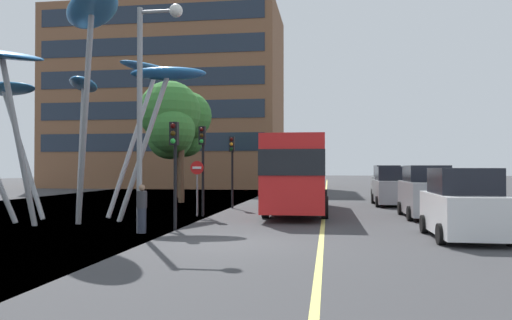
{
  "coord_description": "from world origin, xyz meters",
  "views": [
    {
      "loc": [
        2.7,
        -14.04,
        2.17
      ],
      "look_at": [
        -0.5,
        7.95,
        2.5
      ],
      "focal_mm": 34.83,
      "sensor_mm": 36.0,
      "label": 1
    }
  ],
  "objects_px": {
    "leaf_sculpture": "(66,72)",
    "car_parked_mid": "(426,193)",
    "car_parked_far": "(392,187)",
    "car_parked_near": "(464,206)",
    "street_lamp": "(149,88)",
    "car_side_street": "(387,183)",
    "traffic_light_kerb_near": "(174,152)",
    "traffic_light_kerb_far": "(202,152)",
    "traffic_light_island_mid": "(232,157)",
    "pedestrian": "(142,209)",
    "no_entry_sign": "(197,179)",
    "red_bus": "(298,170)"
  },
  "relations": [
    {
      "from": "leaf_sculpture",
      "to": "car_parked_mid",
      "type": "bearing_deg",
      "value": 13.88
    },
    {
      "from": "car_parked_far",
      "to": "car_parked_near",
      "type": "bearing_deg",
      "value": -87.96
    },
    {
      "from": "leaf_sculpture",
      "to": "street_lamp",
      "type": "xyz_separation_m",
      "value": [
        4.57,
        -2.87,
        -1.21
      ]
    },
    {
      "from": "car_parked_mid",
      "to": "car_parked_far",
      "type": "bearing_deg",
      "value": 94.74
    },
    {
      "from": "car_parked_mid",
      "to": "car_side_street",
      "type": "xyz_separation_m",
      "value": [
        -0.11,
        13.48,
        0.01
      ]
    },
    {
      "from": "car_parked_near",
      "to": "car_parked_far",
      "type": "xyz_separation_m",
      "value": [
        -0.47,
        13.31,
        0.03
      ]
    },
    {
      "from": "traffic_light_kerb_near",
      "to": "traffic_light_kerb_far",
      "type": "distance_m",
      "value": 4.84
    },
    {
      "from": "traffic_light_island_mid",
      "to": "pedestrian",
      "type": "height_order",
      "value": "traffic_light_island_mid"
    },
    {
      "from": "pedestrian",
      "to": "no_entry_sign",
      "type": "bearing_deg",
      "value": 86.59
    },
    {
      "from": "car_parked_far",
      "to": "traffic_light_kerb_near",
      "type": "bearing_deg",
      "value": -125.18
    },
    {
      "from": "car_side_street",
      "to": "leaf_sculpture",
      "type": "bearing_deg",
      "value": -130.25
    },
    {
      "from": "traffic_light_kerb_near",
      "to": "car_parked_mid",
      "type": "xyz_separation_m",
      "value": [
        9.41,
        5.61,
        -1.64
      ]
    },
    {
      "from": "pedestrian",
      "to": "car_parked_mid",
      "type": "bearing_deg",
      "value": 32.3
    },
    {
      "from": "traffic_light_island_mid",
      "to": "car_side_street",
      "type": "distance_m",
      "value": 13.45
    },
    {
      "from": "leaf_sculpture",
      "to": "car_parked_near",
      "type": "relative_size",
      "value": 2.93
    },
    {
      "from": "leaf_sculpture",
      "to": "street_lamp",
      "type": "relative_size",
      "value": 1.56
    },
    {
      "from": "car_parked_mid",
      "to": "street_lamp",
      "type": "relative_size",
      "value": 0.57
    },
    {
      "from": "red_bus",
      "to": "traffic_light_island_mid",
      "type": "distance_m",
      "value": 4.15
    },
    {
      "from": "traffic_light_kerb_near",
      "to": "traffic_light_island_mid",
      "type": "distance_m",
      "value": 9.33
    },
    {
      "from": "car_parked_mid",
      "to": "car_parked_far",
      "type": "distance_m",
      "value": 6.95
    },
    {
      "from": "leaf_sculpture",
      "to": "no_entry_sign",
      "type": "relative_size",
      "value": 4.79
    },
    {
      "from": "leaf_sculpture",
      "to": "car_side_street",
      "type": "height_order",
      "value": "leaf_sculpture"
    },
    {
      "from": "car_parked_far",
      "to": "pedestrian",
      "type": "height_order",
      "value": "car_parked_far"
    },
    {
      "from": "no_entry_sign",
      "to": "leaf_sculpture",
      "type": "bearing_deg",
      "value": -148.72
    },
    {
      "from": "traffic_light_island_mid",
      "to": "pedestrian",
      "type": "distance_m",
      "value": 10.43
    },
    {
      "from": "car_parked_near",
      "to": "car_side_street",
      "type": "relative_size",
      "value": 0.89
    },
    {
      "from": "car_side_street",
      "to": "car_parked_mid",
      "type": "bearing_deg",
      "value": -89.54
    },
    {
      "from": "car_parked_near",
      "to": "no_entry_sign",
      "type": "xyz_separation_m",
      "value": [
        -9.81,
        5.61,
        0.64
      ]
    },
    {
      "from": "pedestrian",
      "to": "traffic_light_kerb_far",
      "type": "bearing_deg",
      "value": 84.14
    },
    {
      "from": "traffic_light_kerb_near",
      "to": "leaf_sculpture",
      "type": "bearing_deg",
      "value": 158.71
    },
    {
      "from": "leaf_sculpture",
      "to": "car_parked_near",
      "type": "bearing_deg",
      "value": -10.88
    },
    {
      "from": "car_parked_near",
      "to": "car_parked_far",
      "type": "distance_m",
      "value": 13.31
    },
    {
      "from": "car_parked_far",
      "to": "street_lamp",
      "type": "relative_size",
      "value": 0.57
    },
    {
      "from": "traffic_light_kerb_far",
      "to": "pedestrian",
      "type": "height_order",
      "value": "traffic_light_kerb_far"
    },
    {
      "from": "street_lamp",
      "to": "pedestrian",
      "type": "distance_m",
      "value": 4.01
    },
    {
      "from": "red_bus",
      "to": "no_entry_sign",
      "type": "xyz_separation_m",
      "value": [
        -4.32,
        -2.6,
        -0.4
      ]
    },
    {
      "from": "car_side_street",
      "to": "street_lamp",
      "type": "relative_size",
      "value": 0.59
    },
    {
      "from": "leaf_sculpture",
      "to": "traffic_light_island_mid",
      "type": "distance_m",
      "value": 9.64
    },
    {
      "from": "car_parked_near",
      "to": "car_parked_far",
      "type": "bearing_deg",
      "value": 92.04
    },
    {
      "from": "red_bus",
      "to": "car_parked_mid",
      "type": "relative_size",
      "value": 2.46
    },
    {
      "from": "traffic_light_island_mid",
      "to": "street_lamp",
      "type": "height_order",
      "value": "street_lamp"
    },
    {
      "from": "car_side_street",
      "to": "no_entry_sign",
      "type": "height_order",
      "value": "no_entry_sign"
    },
    {
      "from": "red_bus",
      "to": "car_parked_far",
      "type": "distance_m",
      "value": 7.22
    },
    {
      "from": "traffic_light_kerb_near",
      "to": "red_bus",
      "type": "bearing_deg",
      "value": 62.78
    },
    {
      "from": "car_parked_far",
      "to": "car_parked_mid",
      "type": "bearing_deg",
      "value": -85.26
    },
    {
      "from": "traffic_light_kerb_far",
      "to": "pedestrian",
      "type": "relative_size",
      "value": 2.47
    },
    {
      "from": "traffic_light_kerb_near",
      "to": "car_side_street",
      "type": "xyz_separation_m",
      "value": [
        9.3,
        19.09,
        -1.63
      ]
    },
    {
      "from": "pedestrian",
      "to": "no_entry_sign",
      "type": "distance_m",
      "value": 5.78
    },
    {
      "from": "red_bus",
      "to": "pedestrian",
      "type": "relative_size",
      "value": 6.56
    },
    {
      "from": "street_lamp",
      "to": "no_entry_sign",
      "type": "relative_size",
      "value": 3.08
    }
  ]
}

